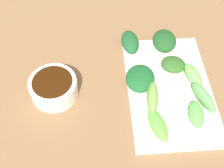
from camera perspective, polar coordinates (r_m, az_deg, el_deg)
name	(u,v)px	position (r m, az deg, el deg)	size (l,w,h in m)	color
tabletop	(127,88)	(0.68, 2.87, -0.78)	(2.10, 2.10, 0.02)	brown
sauce_bowl	(54,87)	(0.65, -11.04, -0.61)	(0.10, 0.10, 0.04)	white
serving_plate	(169,89)	(0.67, 10.73, -0.95)	(0.18, 0.29, 0.01)	silver
broccoli_leafy_0	(173,64)	(0.69, 11.56, 3.67)	(0.05, 0.05, 0.02)	#2C5B21
broccoli_stalk_1	(193,76)	(0.68, 15.21, 1.46)	(0.03, 0.07, 0.03)	#6EB858
broccoli_stalk_2	(196,114)	(0.62, 15.68, -5.57)	(0.03, 0.06, 0.02)	#5CB44E
broccoli_stalk_3	(204,97)	(0.65, 17.01, -2.42)	(0.02, 0.08, 0.03)	#61A25A
broccoli_leafy_4	(164,41)	(0.73, 9.91, 8.11)	(0.06, 0.07, 0.03)	#1C4D1F
broccoli_stalk_5	(152,97)	(0.62, 7.70, -2.52)	(0.02, 0.08, 0.03)	#71A648
broccoli_leafy_6	(130,42)	(0.72, 3.44, 8.00)	(0.04, 0.07, 0.03)	#1B5228
broccoli_leafy_7	(140,80)	(0.65, 5.42, 0.80)	(0.06, 0.08, 0.02)	#195727
broccoli_stalk_8	(158,125)	(0.60, 8.69, -7.73)	(0.03, 0.07, 0.02)	#5DBC3F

